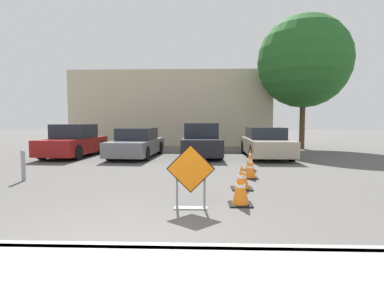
{
  "coord_description": "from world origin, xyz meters",
  "views": [
    {
      "loc": [
        1.12,
        -3.57,
        1.68
      ],
      "look_at": [
        0.67,
        9.46,
        0.68
      ],
      "focal_mm": 28.0,
      "sensor_mm": 36.0,
      "label": 1
    }
  ],
  "objects_px": {
    "parked_car_nearest": "(74,142)",
    "parked_car_second": "(137,144)",
    "bollard_nearest": "(23,165)",
    "road_closed_sign": "(191,175)",
    "traffic_cone_nearest": "(241,186)",
    "parked_car_third": "(201,141)",
    "parked_car_fourth": "(265,143)",
    "traffic_cone_second": "(242,178)",
    "traffic_cone_fourth": "(250,160)",
    "traffic_cone_third": "(250,167)"
  },
  "relations": [
    {
      "from": "road_closed_sign",
      "to": "parked_car_fourth",
      "type": "distance_m",
      "value": 9.05
    },
    {
      "from": "road_closed_sign",
      "to": "parked_car_fourth",
      "type": "xyz_separation_m",
      "value": [
        3.17,
        8.48,
        -0.0
      ]
    },
    {
      "from": "traffic_cone_fourth",
      "to": "parked_car_fourth",
      "type": "height_order",
      "value": "parked_car_fourth"
    },
    {
      "from": "traffic_cone_second",
      "to": "parked_car_second",
      "type": "bearing_deg",
      "value": 121.6
    },
    {
      "from": "parked_car_third",
      "to": "bollard_nearest",
      "type": "height_order",
      "value": "parked_car_third"
    },
    {
      "from": "road_closed_sign",
      "to": "parked_car_fourth",
      "type": "height_order",
      "value": "parked_car_fourth"
    },
    {
      "from": "parked_car_second",
      "to": "road_closed_sign",
      "type": "bearing_deg",
      "value": 112.72
    },
    {
      "from": "parked_car_second",
      "to": "bollard_nearest",
      "type": "relative_size",
      "value": 5.19
    },
    {
      "from": "traffic_cone_third",
      "to": "traffic_cone_fourth",
      "type": "bearing_deg",
      "value": 81.2
    },
    {
      "from": "traffic_cone_nearest",
      "to": "parked_car_nearest",
      "type": "relative_size",
      "value": 0.18
    },
    {
      "from": "parked_car_nearest",
      "to": "traffic_cone_third",
      "type": "bearing_deg",
      "value": 148.08
    },
    {
      "from": "parked_car_fourth",
      "to": "bollard_nearest",
      "type": "bearing_deg",
      "value": 37.41
    },
    {
      "from": "traffic_cone_second",
      "to": "parked_car_second",
      "type": "xyz_separation_m",
      "value": [
        -4.06,
        6.6,
        0.35
      ]
    },
    {
      "from": "traffic_cone_nearest",
      "to": "parked_car_fourth",
      "type": "bearing_deg",
      "value": 75.02
    },
    {
      "from": "traffic_cone_second",
      "to": "traffic_cone_third",
      "type": "distance_m",
      "value": 1.48
    },
    {
      "from": "parked_car_nearest",
      "to": "parked_car_third",
      "type": "distance_m",
      "value": 6.04
    },
    {
      "from": "traffic_cone_nearest",
      "to": "parked_car_third",
      "type": "relative_size",
      "value": 0.17
    },
    {
      "from": "road_closed_sign",
      "to": "bollard_nearest",
      "type": "distance_m",
      "value": 5.44
    },
    {
      "from": "traffic_cone_nearest",
      "to": "parked_car_second",
      "type": "relative_size",
      "value": 0.17
    },
    {
      "from": "traffic_cone_nearest",
      "to": "traffic_cone_second",
      "type": "distance_m",
      "value": 1.44
    },
    {
      "from": "parked_car_second",
      "to": "parked_car_third",
      "type": "xyz_separation_m",
      "value": [
        3.01,
        0.35,
        0.09
      ]
    },
    {
      "from": "traffic_cone_nearest",
      "to": "traffic_cone_third",
      "type": "distance_m",
      "value": 2.92
    },
    {
      "from": "traffic_cone_third",
      "to": "parked_car_second",
      "type": "bearing_deg",
      "value": 130.91
    },
    {
      "from": "bollard_nearest",
      "to": "parked_car_second",
      "type": "bearing_deg",
      "value": 71.53
    },
    {
      "from": "traffic_cone_fourth",
      "to": "parked_car_third",
      "type": "xyz_separation_m",
      "value": [
        -1.69,
        4.16,
        0.35
      ]
    },
    {
      "from": "traffic_cone_nearest",
      "to": "traffic_cone_third",
      "type": "relative_size",
      "value": 1.18
    },
    {
      "from": "road_closed_sign",
      "to": "traffic_cone_second",
      "type": "relative_size",
      "value": 2.11
    },
    {
      "from": "parked_car_nearest",
      "to": "parked_car_third",
      "type": "height_order",
      "value": "parked_car_third"
    },
    {
      "from": "parked_car_nearest",
      "to": "road_closed_sign",
      "type": "bearing_deg",
      "value": 127.86
    },
    {
      "from": "traffic_cone_fourth",
      "to": "parked_car_third",
      "type": "relative_size",
      "value": 0.17
    },
    {
      "from": "traffic_cone_second",
      "to": "traffic_cone_nearest",
      "type": "bearing_deg",
      "value": -98.62
    },
    {
      "from": "traffic_cone_nearest",
      "to": "traffic_cone_fourth",
      "type": "relative_size",
      "value": 1.03
    },
    {
      "from": "road_closed_sign",
      "to": "traffic_cone_fourth",
      "type": "height_order",
      "value": "road_closed_sign"
    },
    {
      "from": "road_closed_sign",
      "to": "parked_car_nearest",
      "type": "xyz_separation_m",
      "value": [
        -5.88,
        8.36,
        0.04
      ]
    },
    {
      "from": "traffic_cone_nearest",
      "to": "parked_car_second",
      "type": "xyz_separation_m",
      "value": [
        -3.85,
        8.02,
        0.25
      ]
    },
    {
      "from": "traffic_cone_third",
      "to": "parked_car_second",
      "type": "xyz_separation_m",
      "value": [
        -4.49,
        5.18,
        0.31
      ]
    },
    {
      "from": "traffic_cone_third",
      "to": "traffic_cone_fourth",
      "type": "relative_size",
      "value": 0.87
    },
    {
      "from": "parked_car_second",
      "to": "parked_car_fourth",
      "type": "relative_size",
      "value": 0.97
    },
    {
      "from": "traffic_cone_fourth",
      "to": "parked_car_second",
      "type": "height_order",
      "value": "parked_car_second"
    },
    {
      "from": "traffic_cone_second",
      "to": "parked_car_fourth",
      "type": "height_order",
      "value": "parked_car_fourth"
    },
    {
      "from": "parked_car_third",
      "to": "parked_car_fourth",
      "type": "bearing_deg",
      "value": 174.04
    },
    {
      "from": "bollard_nearest",
      "to": "traffic_cone_third",
      "type": "bearing_deg",
      "value": 5.5
    },
    {
      "from": "traffic_cone_fourth",
      "to": "traffic_cone_second",
      "type": "bearing_deg",
      "value": -102.91
    },
    {
      "from": "parked_car_second",
      "to": "parked_car_third",
      "type": "relative_size",
      "value": 1.0
    },
    {
      "from": "traffic_cone_third",
      "to": "bollard_nearest",
      "type": "distance_m",
      "value": 6.46
    },
    {
      "from": "parked_car_third",
      "to": "parked_car_fourth",
      "type": "xyz_separation_m",
      "value": [
        3.02,
        -0.22,
        -0.06
      ]
    },
    {
      "from": "road_closed_sign",
      "to": "traffic_cone_third",
      "type": "distance_m",
      "value": 3.58
    },
    {
      "from": "parked_car_nearest",
      "to": "parked_car_second",
      "type": "xyz_separation_m",
      "value": [
        3.02,
        -0.01,
        -0.07
      ]
    },
    {
      "from": "traffic_cone_third",
      "to": "parked_car_fourth",
      "type": "height_order",
      "value": "parked_car_fourth"
    },
    {
      "from": "parked_car_fourth",
      "to": "bollard_nearest",
      "type": "relative_size",
      "value": 5.33
    }
  ]
}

